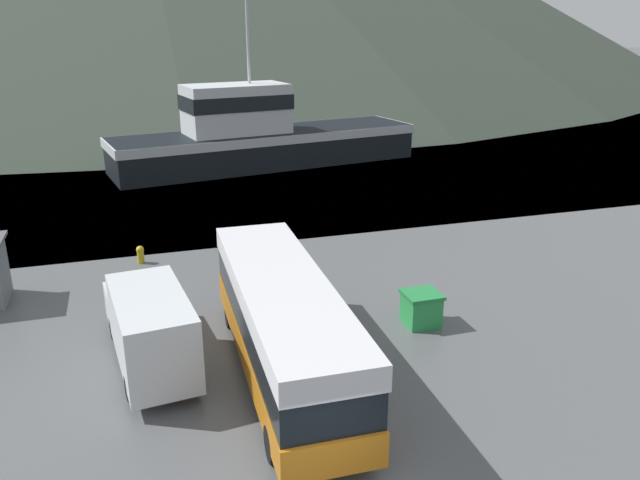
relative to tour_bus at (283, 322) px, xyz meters
name	(u,v)px	position (x,y,z in m)	size (l,w,h in m)	color
water_surface	(136,69)	(-0.50, 131.58, -1.74)	(240.00, 240.00, 0.00)	slate
tour_bus	(283,322)	(0.00, 0.00, 0.00)	(2.72, 10.37, 3.07)	#B26614
delivery_van	(149,325)	(-3.69, 1.76, -0.40)	(2.66, 6.39, 2.55)	silver
fishing_boat	(259,136)	(5.28, 28.12, 0.38)	(22.67, 9.17, 12.16)	black
storage_bin	(421,308)	(5.31, 1.81, -1.14)	(1.24, 1.17, 1.17)	green
mooring_bollard	(140,254)	(-3.72, 10.65, -1.32)	(0.34, 0.34, 0.78)	#B29919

